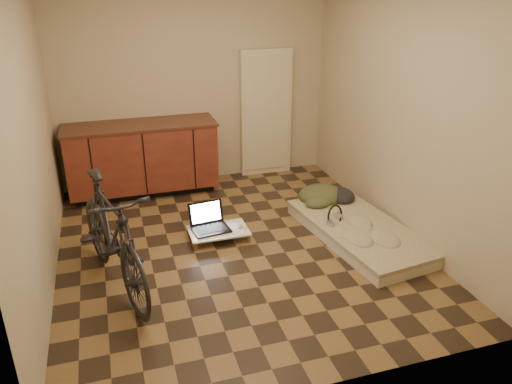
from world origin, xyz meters
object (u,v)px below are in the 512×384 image
object	(u,v)px
bicycle	(112,231)
laptop	(209,224)
futon	(360,231)
lap_desk	(218,231)

from	to	relation	value
bicycle	laptop	size ratio (longest dim) A/B	4.21
futon	lap_desk	size ratio (longest dim) A/B	2.94
bicycle	futon	distance (m)	2.55
futon	laptop	world-z (taller)	laptop
bicycle	lap_desk	world-z (taller)	bicycle
futon	laptop	size ratio (longest dim) A/B	4.43
lap_desk	laptop	bearing A→B (deg)	141.67
bicycle	lap_desk	xyz separation A→B (m)	(1.06, 0.59, -0.47)
futon	laptop	xyz separation A→B (m)	(-1.52, 0.49, 0.08)
bicycle	futon	size ratio (longest dim) A/B	0.95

